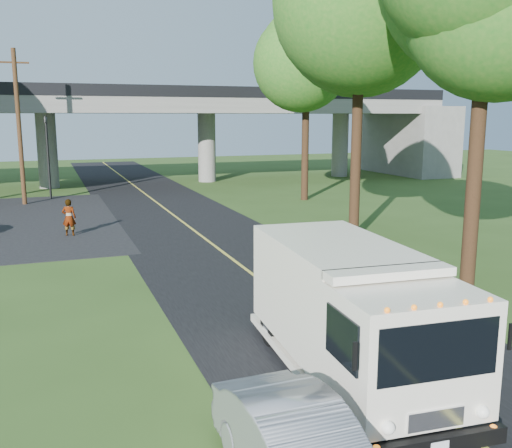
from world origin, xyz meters
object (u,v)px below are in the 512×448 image
utility_pole (19,126)px  tree_right_mid (367,5)px  step_van (349,309)px  pedestrian (69,218)px  tree_right_far (311,64)px  traffic_signal (48,148)px

utility_pole → tree_right_mid: tree_right_mid is taller
utility_pole → tree_right_mid: (13.91, -15.16, 5.01)m
step_van → pedestrian: step_van is taller
tree_right_far → step_van: 25.78m
utility_pole → tree_right_mid: bearing=-47.5°
tree_right_mid → tree_right_far: size_ratio=1.16×
traffic_signal → tree_right_mid: (12.41, -17.16, 6.41)m
utility_pole → tree_right_far: 17.61m
tree_right_far → pedestrian: 17.57m
tree_right_mid → tree_right_far: (2.80, 11.00, -1.30)m
traffic_signal → tree_right_mid: tree_right_mid is taller
tree_right_far → step_van: size_ratio=1.69×
step_van → tree_right_far: bearing=70.5°
tree_right_mid → step_van: size_ratio=1.96×
traffic_signal → step_van: bearing=-79.8°
tree_right_mid → tree_right_far: 11.43m
traffic_signal → utility_pole: 2.86m
tree_right_mid → pedestrian: 15.45m
utility_pole → pedestrian: (2.11, -10.45, -3.77)m
traffic_signal → tree_right_far: tree_right_far is taller
utility_pole → pedestrian: size_ratio=5.49×
tree_right_mid → pedestrian: bearing=158.2°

